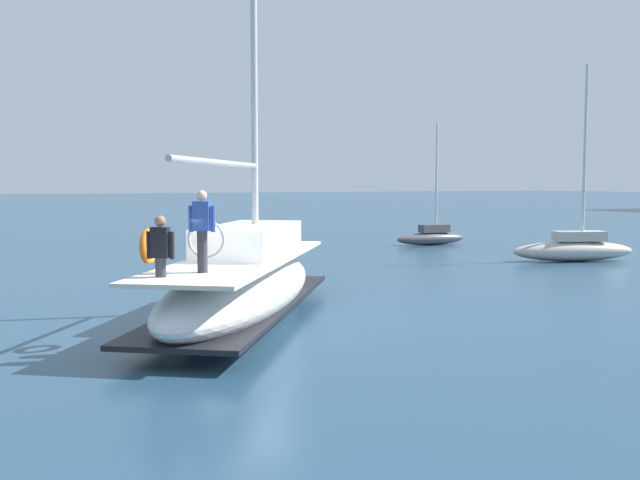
% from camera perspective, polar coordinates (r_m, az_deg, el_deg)
% --- Properties ---
extents(ground_plane, '(400.00, 400.00, 0.00)m').
position_cam_1_polar(ground_plane, '(15.32, -6.94, -7.42)').
color(ground_plane, navy).
extents(main_sailboat, '(9.21, 7.53, 12.78)m').
position_cam_1_polar(main_sailboat, '(16.58, -6.18, -3.31)').
color(main_sailboat, silver).
rests_on(main_sailboat, ground).
extents(moored_cutter_left, '(1.14, 3.99, 6.19)m').
position_cam_1_polar(moored_cutter_left, '(36.75, 8.97, 0.33)').
color(moored_cutter_left, '#4C4C51').
rests_on(moored_cutter_left, ground).
extents(moored_ketch_distant, '(2.83, 5.19, 7.92)m').
position_cam_1_polar(moored_ketch_distant, '(30.55, 19.78, -0.57)').
color(moored_ketch_distant, '#B7B2A8').
rests_on(moored_ketch_distant, ground).
extents(mooring_buoy, '(0.70, 0.70, 0.95)m').
position_cam_1_polar(mooring_buoy, '(22.88, -8.49, -2.89)').
color(mooring_buoy, '#EA4C19').
rests_on(mooring_buoy, ground).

